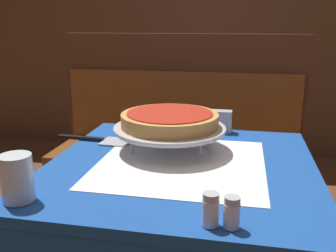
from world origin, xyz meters
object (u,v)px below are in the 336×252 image
at_px(deep_dish_pizza, 170,119).
at_px(water_glass_near, 17,178).
at_px(pepper_shaker, 232,212).
at_px(booth_bench, 176,175).
at_px(condiment_caddy, 191,74).
at_px(salt_shaker, 211,210).
at_px(dining_table_rear, 195,93).
at_px(dining_table_front, 181,194).
at_px(pizza_server, 99,140).
at_px(pizza_pan_stand, 170,129).
at_px(napkin_holder, 219,121).

bearing_deg(deep_dish_pizza, water_glass_near, -123.07).
bearing_deg(pepper_shaker, booth_bench, 105.49).
bearing_deg(condiment_caddy, salt_shaker, -80.93).
distance_m(dining_table_rear, deep_dish_pizza, 1.71).
xyz_separation_m(dining_table_rear, deep_dish_pizza, (0.12, -1.69, 0.21)).
distance_m(dining_table_front, salt_shaker, 0.42).
relative_size(dining_table_rear, pizza_server, 2.45).
bearing_deg(pepper_shaker, dining_table_rear, 99.33).
bearing_deg(pizza_pan_stand, condiment_caddy, 95.59).
bearing_deg(dining_table_front, napkin_holder, 75.81).
xyz_separation_m(deep_dish_pizza, salt_shaker, (0.19, -0.49, -0.07)).
height_order(dining_table_rear, deep_dish_pizza, deep_dish_pizza).
height_order(deep_dish_pizza, pizza_server, deep_dish_pizza).
height_order(booth_bench, water_glass_near, booth_bench).
distance_m(dining_table_front, water_glass_near, 0.53).
height_order(pizza_pan_stand, pepper_shaker, pizza_pan_stand).
xyz_separation_m(dining_table_rear, pizza_pan_stand, (0.12, -1.69, 0.18)).
relative_size(dining_table_front, pepper_shaker, 11.63).
bearing_deg(dining_table_front, pizza_server, 154.45).
bearing_deg(deep_dish_pizza, pepper_shaker, -64.35).
bearing_deg(pepper_shaker, pizza_pan_stand, 115.65).
bearing_deg(booth_bench, water_glass_near, -99.43).
height_order(dining_table_front, pizza_server, pizza_server).
height_order(deep_dish_pizza, pepper_shaker, deep_dish_pizza).
distance_m(pizza_pan_stand, salt_shaker, 0.53).
bearing_deg(pizza_pan_stand, pizza_server, 170.41).
bearing_deg(dining_table_rear, water_glass_near, -94.74).
bearing_deg(dining_table_front, water_glass_near, -136.45).
xyz_separation_m(dining_table_rear, booth_bench, (0.02, -0.96, -0.31)).
height_order(pizza_server, condiment_caddy, condiment_caddy).
height_order(water_glass_near, napkin_holder, water_glass_near).
bearing_deg(condiment_caddy, dining_table_front, -82.93).
distance_m(pizza_server, pepper_shaker, 0.75).
relative_size(dining_table_rear, condiment_caddy, 4.90).
xyz_separation_m(pizza_pan_stand, salt_shaker, (0.19, -0.49, -0.04)).
relative_size(dining_table_front, booth_bench, 0.61).
distance_m(deep_dish_pizza, napkin_holder, 0.32).
xyz_separation_m(pizza_server, salt_shaker, (0.48, -0.54, 0.03)).
height_order(booth_bench, napkin_holder, booth_bench).
bearing_deg(water_glass_near, booth_bench, 80.57).
height_order(booth_bench, deep_dish_pizza, booth_bench).
relative_size(pizza_pan_stand, condiment_caddy, 2.57).
distance_m(deep_dish_pizza, salt_shaker, 0.53).
bearing_deg(salt_shaker, water_glass_near, 176.88).
bearing_deg(pepper_shaker, pizza_server, 134.13).
bearing_deg(pizza_pan_stand, dining_table_front, -62.55).
distance_m(dining_table_front, booth_bench, 0.92).
xyz_separation_m(pizza_server, pepper_shaker, (0.52, -0.54, 0.03)).
xyz_separation_m(deep_dish_pizza, napkin_holder, (0.16, 0.27, -0.07)).
xyz_separation_m(booth_bench, pizza_pan_stand, (0.10, -0.73, 0.49)).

